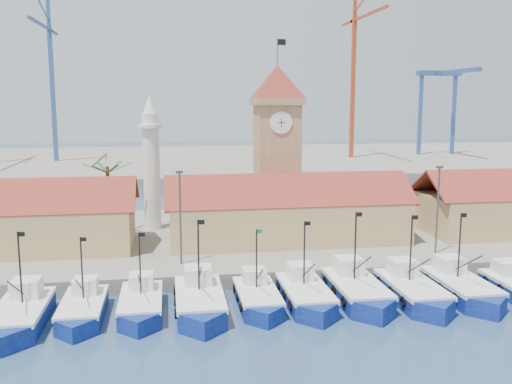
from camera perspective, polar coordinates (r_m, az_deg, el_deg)
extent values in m
plane|color=navy|center=(46.68, 8.22, -12.36)|extent=(400.00, 400.00, 0.00)
cube|color=gray|center=(68.70, 2.36, -4.58)|extent=(140.00, 32.00, 1.50)
cube|color=gray|center=(152.86, -3.92, 3.10)|extent=(240.00, 80.00, 2.00)
cube|color=navy|center=(48.17, -22.39, -11.63)|extent=(3.61, 8.17, 1.86)
cube|color=navy|center=(44.49, -23.63, -13.46)|extent=(3.61, 3.61, 1.86)
cube|color=silver|center=(47.86, -22.46, -10.59)|extent=(3.68, 8.40, 0.36)
cube|color=silver|center=(49.48, -21.96, -8.90)|extent=(2.17, 2.27, 1.44)
cylinder|color=black|center=(47.48, -22.52, -7.09)|extent=(0.14, 0.14, 5.78)
cube|color=black|center=(46.77, -22.42, -3.93)|extent=(0.52, 0.02, 0.36)
cube|color=navy|center=(48.10, -16.90, -11.42)|extent=(3.23, 7.30, 1.66)
cube|color=navy|center=(44.74, -17.55, -13.05)|extent=(3.23, 3.23, 1.66)
cube|color=silver|center=(47.83, -16.95, -10.49)|extent=(3.29, 7.50, 0.32)
cube|color=silver|center=(49.30, -16.69, -8.98)|extent=(1.94, 2.03, 1.29)
cylinder|color=black|center=(47.48, -17.02, -7.37)|extent=(0.13, 0.13, 5.16)
cube|color=black|center=(46.83, -16.87, -4.55)|extent=(0.46, 0.02, 0.32)
cube|color=navy|center=(47.95, -11.42, -11.26)|extent=(3.30, 7.46, 1.70)
cube|color=navy|center=(44.47, -11.62, -12.92)|extent=(3.30, 3.30, 1.70)
cube|color=silver|center=(47.66, -11.45, -10.30)|extent=(3.36, 7.67, 0.33)
cube|color=silver|center=(49.19, -11.38, -8.75)|extent=(1.98, 2.07, 1.32)
cylinder|color=black|center=(47.31, -11.53, -7.10)|extent=(0.13, 0.13, 5.28)
cube|color=black|center=(46.68, -11.33, -4.20)|extent=(0.47, 0.02, 0.33)
cube|color=navy|center=(47.59, -5.65, -11.18)|extent=(3.77, 8.53, 1.94)
cube|color=navy|center=(43.62, -5.32, -13.12)|extent=(3.77, 3.77, 1.94)
cube|color=silver|center=(47.27, -5.67, -10.08)|extent=(3.84, 8.77, 0.38)
cube|color=silver|center=(49.02, -5.83, -8.32)|extent=(2.26, 2.37, 1.51)
cylinder|color=black|center=(46.88, -5.77, -6.38)|extent=(0.15, 0.15, 6.03)
cube|color=black|center=(46.23, -5.49, -3.03)|extent=(0.54, 0.02, 0.38)
cube|color=navy|center=(48.55, 0.14, -10.82)|extent=(3.24, 7.34, 1.67)
cube|color=navy|center=(45.16, 0.89, -12.39)|extent=(3.24, 3.24, 1.67)
cube|color=silver|center=(48.27, 0.14, -9.89)|extent=(3.31, 7.54, 0.32)
cube|color=silver|center=(49.76, -0.19, -8.40)|extent=(1.95, 2.04, 1.30)
cylinder|color=black|center=(47.92, 0.05, -6.77)|extent=(0.13, 0.13, 5.19)
cube|color=#197226|center=(47.36, 0.33, -3.96)|extent=(0.46, 0.02, 0.32)
cube|color=navy|center=(49.21, 4.93, -10.52)|extent=(3.53, 7.98, 1.81)
cube|color=navy|center=(45.59, 6.15, -12.17)|extent=(3.53, 3.53, 1.81)
cube|color=silver|center=(48.91, 4.94, -9.52)|extent=(3.60, 8.20, 0.35)
cube|color=silver|center=(50.51, 4.41, -7.95)|extent=(2.12, 2.22, 1.41)
cylinder|color=black|center=(48.55, 4.85, -6.18)|extent=(0.14, 0.14, 5.64)
cube|color=black|center=(47.99, 5.18, -3.15)|extent=(0.50, 0.02, 0.35)
cube|color=navy|center=(50.63, 9.97, -10.01)|extent=(3.82, 8.64, 1.96)
cube|color=navy|center=(46.81, 11.70, -11.68)|extent=(3.82, 3.82, 1.96)
cube|color=silver|center=(50.32, 10.00, -8.95)|extent=(3.90, 8.88, 0.38)
cube|color=silver|center=(52.01, 9.25, -7.32)|extent=(2.29, 2.40, 1.53)
cylinder|color=black|center=(49.96, 9.89, -5.43)|extent=(0.15, 0.15, 6.11)
cube|color=black|center=(49.41, 10.28, -2.23)|extent=(0.55, 0.02, 0.38)
cube|color=navy|center=(51.55, 15.29, -9.87)|extent=(3.70, 8.38, 1.90)
cube|color=navy|center=(48.00, 17.36, -11.41)|extent=(3.70, 3.70, 1.90)
cube|color=silver|center=(51.26, 15.33, -8.86)|extent=(3.78, 8.61, 0.37)
cube|color=silver|center=(52.84, 14.44, -7.32)|extent=(2.22, 2.33, 1.48)
cylinder|color=black|center=(50.90, 15.23, -5.51)|extent=(0.15, 0.15, 5.93)
cube|color=black|center=(50.40, 15.63, -2.46)|extent=(0.53, 0.02, 0.37)
cube|color=navy|center=(53.72, 19.73, -9.31)|extent=(3.70, 8.37, 1.90)
cube|color=navy|center=(50.31, 22.03, -10.70)|extent=(3.70, 3.70, 1.90)
cube|color=silver|center=(53.44, 19.78, -8.34)|extent=(3.77, 8.60, 0.37)
cube|color=silver|center=(54.96, 18.79, -6.88)|extent=(2.22, 2.32, 1.48)
cylinder|color=black|center=(53.10, 19.68, -5.13)|extent=(0.15, 0.15, 5.92)
cube|color=black|center=(52.64, 20.10, -2.21)|extent=(0.53, 0.02, 0.37)
cube|color=silver|center=(56.71, 23.78, -6.95)|extent=(1.98, 2.08, 1.32)
cube|color=tan|center=(64.21, 3.07, -2.81)|extent=(26.00, 10.00, 4.50)
cube|color=#9B3427|center=(61.13, 3.58, 0.15)|extent=(27.04, 5.13, 3.21)
cube|color=#9B3427|center=(65.96, 2.65, 0.82)|extent=(27.04, 5.13, 3.21)
cube|color=tan|center=(69.17, 2.08, 2.47)|extent=(5.00, 5.00, 15.00)
cube|color=tan|center=(68.70, 2.12, 9.03)|extent=(5.80, 5.80, 0.80)
pyramid|color=#9B3427|center=(68.74, 2.13, 10.94)|extent=(5.80, 5.80, 4.00)
cylinder|color=white|center=(66.25, 2.53, 6.94)|extent=(2.60, 0.15, 2.60)
cube|color=black|center=(66.17, 2.55, 6.94)|extent=(0.08, 0.02, 1.00)
cube|color=black|center=(66.17, 2.55, 6.94)|extent=(0.80, 0.02, 0.08)
cylinder|color=#3F3F44|center=(68.94, 2.15, 13.85)|extent=(0.10, 0.10, 3.00)
cube|color=black|center=(69.13, 2.58, 14.75)|extent=(1.00, 0.03, 0.70)
cylinder|color=silver|center=(70.00, -10.39, 1.99)|extent=(2.00, 2.00, 14.00)
cylinder|color=silver|center=(69.54, -10.52, 6.49)|extent=(3.00, 3.00, 0.40)
cone|color=silver|center=(69.48, -10.58, 8.63)|extent=(1.80, 1.80, 2.40)
cylinder|color=brown|center=(68.78, -14.53, -0.81)|extent=(0.44, 0.44, 8.00)
cube|color=#1F5A1F|center=(68.12, -13.48, 2.37)|extent=(2.80, 0.35, 1.18)
cube|color=#1F5A1F|center=(69.38, -13.98, 2.47)|extent=(1.71, 2.60, 1.18)
cube|color=#1F5A1F|center=(69.52, -15.13, 2.44)|extent=(1.71, 2.60, 1.18)
cube|color=#1F5A1F|center=(68.40, -15.82, 2.30)|extent=(2.80, 0.35, 1.18)
cube|color=#1F5A1F|center=(67.12, -15.35, 2.20)|extent=(1.71, 2.60, 1.18)
cube|color=#1F5A1F|center=(66.98, -14.16, 2.23)|extent=(1.71, 2.60, 1.18)
cylinder|color=#3F3F44|center=(54.59, -7.57, -2.60)|extent=(0.20, 0.20, 9.00)
cube|color=#3F3F44|center=(53.87, -7.67, 1.99)|extent=(0.70, 0.25, 0.25)
cylinder|color=#3F3F44|center=(60.92, 17.69, -1.73)|extent=(0.20, 0.20, 9.00)
cube|color=#3F3F44|center=(60.28, 17.89, 2.38)|extent=(0.70, 0.25, 0.25)
cube|color=#2E528E|center=(152.02, -19.66, 9.20)|extent=(1.00, 1.00, 33.12)
cube|color=#2E528E|center=(143.69, -20.72, 15.40)|extent=(0.60, 23.78, 0.60)
cube|color=#2E528E|center=(157.85, -19.62, 14.85)|extent=(0.60, 10.00, 0.60)
cube|color=#2E528E|center=(153.53, -20.07, 16.69)|extent=(0.80, 0.80, 7.00)
cube|color=#B23B1B|center=(154.35, 9.66, 10.22)|extent=(1.00, 1.00, 36.53)
cube|color=#B23B1B|center=(146.38, 11.13, 17.03)|extent=(0.60, 24.80, 0.60)
cube|color=#B23B1B|center=(160.38, 9.24, 16.37)|extent=(0.60, 10.00, 0.60)
cube|color=#B23B1B|center=(156.33, 9.88, 18.22)|extent=(0.80, 0.80, 7.00)
cube|color=#2E528E|center=(166.92, 16.09, 7.41)|extent=(0.90, 0.90, 22.00)
cube|color=#2E528E|center=(171.36, 19.15, 7.30)|extent=(0.90, 0.90, 22.00)
cube|color=#2E528E|center=(169.20, 17.83, 11.25)|extent=(13.00, 1.40, 1.40)
cube|color=#2E528E|center=(160.31, 19.46, 11.30)|extent=(1.40, 22.00, 1.00)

